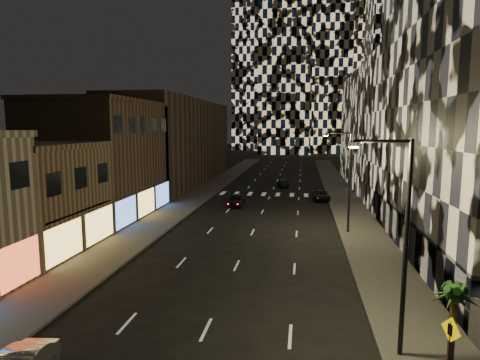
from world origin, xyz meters
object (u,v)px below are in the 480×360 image
(car_dark_midlane, at_px, (236,200))
(palm_tree, at_px, (454,301))
(car_dark_oncoming, at_px, (283,183))
(car_dark_rightlane, at_px, (321,195))
(streetlight_far, at_px, (347,175))
(ped_sign, at_px, (450,341))
(streetlight_near, at_px, (400,233))

(car_dark_midlane, xyz_separation_m, palm_tree, (13.45, -32.43, 2.58))
(car_dark_oncoming, height_order, car_dark_rightlane, car_dark_rightlane)
(streetlight_far, height_order, car_dark_midlane, streetlight_far)
(ped_sign, xyz_separation_m, palm_tree, (0.25, 0.57, 1.25))
(car_dark_rightlane, bearing_deg, palm_tree, -88.75)
(streetlight_near, height_order, ped_sign, streetlight_near)
(ped_sign, bearing_deg, streetlight_far, 72.82)
(ped_sign, distance_m, palm_tree, 1.39)
(streetlight_far, relative_size, car_dark_rightlane, 2.01)
(streetlight_near, relative_size, streetlight_far, 1.00)
(palm_tree, bearing_deg, streetlight_far, 94.21)
(streetlight_near, xyz_separation_m, car_dark_midlane, (-11.85, 30.75, -4.61))
(car_dark_midlane, bearing_deg, car_dark_oncoming, 73.41)
(streetlight_far, bearing_deg, ped_sign, -86.53)
(palm_tree, bearing_deg, car_dark_oncoming, 99.86)
(streetlight_near, xyz_separation_m, palm_tree, (1.60, -1.68, -2.03))
(car_dark_midlane, bearing_deg, car_dark_rightlane, 27.85)
(car_dark_oncoming, relative_size, car_dark_rightlane, 0.92)
(car_dark_midlane, distance_m, car_dark_rightlane, 11.86)
(streetlight_far, distance_m, palm_tree, 21.83)
(car_dark_midlane, bearing_deg, streetlight_far, -42.92)
(streetlight_far, relative_size, palm_tree, 2.34)
(car_dark_oncoming, height_order, palm_tree, palm_tree)
(streetlight_near, relative_size, car_dark_oncoming, 2.19)
(car_dark_rightlane, distance_m, palm_tree, 38.31)
(car_dark_rightlane, xyz_separation_m, ped_sign, (2.78, -38.67, 1.46))
(palm_tree, bearing_deg, ped_sign, -113.52)
(streetlight_near, bearing_deg, car_dark_oncoming, 98.34)
(car_dark_oncoming, distance_m, palm_tree, 50.30)
(streetlight_near, height_order, palm_tree, streetlight_near)
(streetlight_far, xyz_separation_m, palm_tree, (1.60, -21.68, -2.03))
(car_dark_oncoming, bearing_deg, car_dark_rightlane, 108.21)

